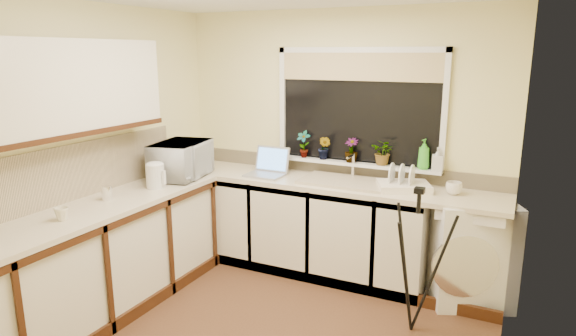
% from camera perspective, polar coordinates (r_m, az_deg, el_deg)
% --- Properties ---
extents(floor, '(3.20, 3.20, 0.00)m').
position_cam_1_polar(floor, '(3.91, -2.75, -18.47)').
color(floor, brown).
rests_on(floor, ground).
extents(wall_back, '(3.20, 0.00, 3.20)m').
position_cam_1_polar(wall_back, '(4.77, 5.76, 3.14)').
color(wall_back, beige).
rests_on(wall_back, ground).
extents(wall_front, '(3.20, 0.00, 3.20)m').
position_cam_1_polar(wall_front, '(2.30, -21.54, -8.87)').
color(wall_front, beige).
rests_on(wall_front, ground).
extents(wall_left, '(0.00, 3.00, 3.00)m').
position_cam_1_polar(wall_left, '(4.42, -21.48, 1.47)').
color(wall_left, beige).
rests_on(wall_left, ground).
extents(wall_right, '(0.00, 3.00, 3.00)m').
position_cam_1_polar(wall_right, '(3.03, 24.67, -3.91)').
color(wall_right, beige).
rests_on(wall_right, ground).
extents(base_cabinet_back, '(2.55, 0.60, 0.86)m').
position_cam_1_polar(base_cabinet_back, '(4.83, 0.65, -6.45)').
color(base_cabinet_back, silver).
rests_on(base_cabinet_back, floor).
extents(base_cabinet_left, '(0.54, 2.40, 0.86)m').
position_cam_1_polar(base_cabinet_left, '(4.24, -20.76, -10.23)').
color(base_cabinet_left, silver).
rests_on(base_cabinet_left, floor).
extents(worktop_back, '(3.20, 0.60, 0.04)m').
position_cam_1_polar(worktop_back, '(4.57, 4.36, -1.71)').
color(worktop_back, beige).
rests_on(worktop_back, base_cabinet_back).
extents(worktop_left, '(0.60, 2.40, 0.04)m').
position_cam_1_polar(worktop_left, '(4.09, -21.27, -4.41)').
color(worktop_left, beige).
rests_on(worktop_left, base_cabinet_left).
extents(upper_cabinet, '(0.28, 1.90, 0.70)m').
position_cam_1_polar(upper_cabinet, '(3.93, -25.41, 8.25)').
color(upper_cabinet, silver).
rests_on(upper_cabinet, wall_left).
extents(splashback_left, '(0.02, 2.40, 0.45)m').
position_cam_1_polar(splashback_left, '(4.24, -24.21, -0.64)').
color(splashback_left, beige).
rests_on(splashback_left, wall_left).
extents(splashback_back, '(3.20, 0.02, 0.14)m').
position_cam_1_polar(splashback_back, '(4.81, 5.64, 0.12)').
color(splashback_back, beige).
rests_on(splashback_back, wall_back).
extents(window_glass, '(1.50, 0.02, 1.00)m').
position_cam_1_polar(window_glass, '(4.65, 8.12, 6.85)').
color(window_glass, black).
rests_on(window_glass, wall_back).
extents(window_blind, '(1.50, 0.02, 0.25)m').
position_cam_1_polar(window_blind, '(4.60, 8.17, 11.47)').
color(window_blind, tan).
rests_on(window_blind, wall_back).
extents(windowsill, '(1.60, 0.14, 0.03)m').
position_cam_1_polar(windowsill, '(4.68, 7.71, 0.51)').
color(windowsill, white).
rests_on(windowsill, wall_back).
extents(sink, '(0.82, 0.46, 0.03)m').
position_cam_1_polar(sink, '(4.50, 6.73, -1.58)').
color(sink, tan).
rests_on(sink, worktop_back).
extents(faucet, '(0.03, 0.03, 0.24)m').
position_cam_1_polar(faucet, '(4.64, 7.51, 0.21)').
color(faucet, silver).
rests_on(faucet, worktop_back).
extents(washing_machine, '(0.81, 0.80, 0.88)m').
position_cam_1_polar(washing_machine, '(4.47, 20.22, -8.83)').
color(washing_machine, white).
rests_on(washing_machine, floor).
extents(laptop, '(0.36, 0.33, 0.26)m').
position_cam_1_polar(laptop, '(4.77, -2.29, 0.05)').
color(laptop, '#9F9FA7').
rests_on(laptop, worktop_back).
extents(kettle, '(0.16, 0.16, 0.21)m').
position_cam_1_polar(kettle, '(4.44, -15.05, -0.93)').
color(kettle, silver).
rests_on(kettle, worktop_left).
extents(dish_rack, '(0.52, 0.47, 0.06)m').
position_cam_1_polar(dish_rack, '(4.35, 13.18, -2.09)').
color(dish_rack, white).
rests_on(dish_rack, worktop_back).
extents(tripod, '(0.66, 0.66, 1.12)m').
position_cam_1_polar(tripod, '(3.81, 14.44, -10.34)').
color(tripod, black).
rests_on(tripod, floor).
extents(steel_jar, '(0.08, 0.08, 0.11)m').
position_cam_1_polar(steel_jar, '(4.21, -20.15, -2.73)').
color(steel_jar, white).
rests_on(steel_jar, worktop_left).
extents(microwave, '(0.52, 0.67, 0.33)m').
position_cam_1_polar(microwave, '(4.76, -12.20, 0.93)').
color(microwave, white).
rests_on(microwave, worktop_left).
extents(plant_a, '(0.15, 0.10, 0.26)m').
position_cam_1_polar(plant_a, '(4.82, 1.80, 2.77)').
color(plant_a, '#999999').
rests_on(plant_a, windowsill).
extents(plant_b, '(0.15, 0.13, 0.23)m').
position_cam_1_polar(plant_b, '(4.74, 4.21, 2.33)').
color(plant_b, '#999999').
rests_on(plant_b, windowsill).
extents(plant_c, '(0.13, 0.13, 0.23)m').
position_cam_1_polar(plant_c, '(4.65, 7.31, 2.06)').
color(plant_c, '#999999').
rests_on(plant_c, windowsill).
extents(plant_d, '(0.25, 0.23, 0.24)m').
position_cam_1_polar(plant_d, '(4.57, 10.96, 1.79)').
color(plant_d, '#999999').
rests_on(plant_d, windowsill).
extents(soap_bottle_green, '(0.12, 0.12, 0.27)m').
position_cam_1_polar(soap_bottle_green, '(4.49, 15.39, 1.55)').
color(soap_bottle_green, green).
rests_on(soap_bottle_green, windowsill).
extents(soap_bottle_clear, '(0.11, 0.11, 0.20)m').
position_cam_1_polar(soap_bottle_clear, '(4.47, 16.85, 0.99)').
color(soap_bottle_clear, '#999999').
rests_on(soap_bottle_clear, windowsill).
extents(cup_back, '(0.15, 0.15, 0.11)m').
position_cam_1_polar(cup_back, '(4.33, 18.57, -2.23)').
color(cup_back, white).
rests_on(cup_back, worktop_back).
extents(cup_left, '(0.10, 0.10, 0.09)m').
position_cam_1_polar(cup_left, '(3.83, -24.63, -4.84)').
color(cup_left, beige).
rests_on(cup_left, worktop_left).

